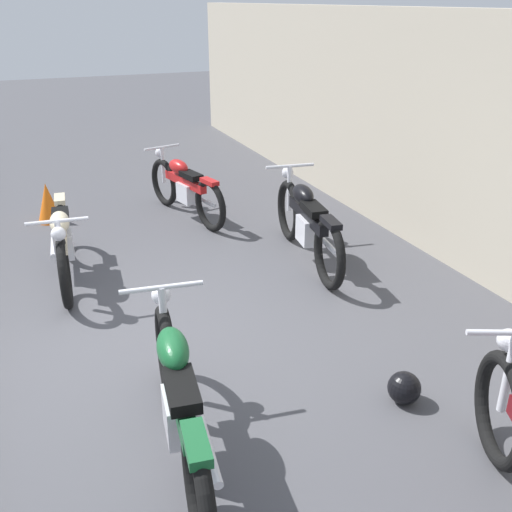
{
  "coord_description": "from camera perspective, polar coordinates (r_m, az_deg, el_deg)",
  "views": [
    {
      "loc": [
        4.51,
        -0.74,
        2.84
      ],
      "look_at": [
        -0.23,
        1.21,
        0.55
      ],
      "focal_mm": 40.68,
      "sensor_mm": 36.0,
      "label": 1
    }
  ],
  "objects": [
    {
      "name": "traffic_cone",
      "position": [
        8.46,
        -19.78,
        4.95
      ],
      "size": [
        0.32,
        0.32,
        0.55
      ],
      "primitive_type": "cone",
      "color": "orange",
      "rests_on": "ground_plane"
    },
    {
      "name": "motorcycle_green",
      "position": [
        3.88,
        -7.56,
        -13.88
      ],
      "size": [
        2.14,
        0.6,
        0.96
      ],
      "rotation": [
        0.0,
        0.0,
        3.02
      ],
      "color": "black",
      "rests_on": "ground_plane"
    },
    {
      "name": "helmet",
      "position": [
        4.66,
        14.37,
        -12.45
      ],
      "size": [
        0.25,
        0.25,
        0.25
      ],
      "primitive_type": "sphere",
      "color": "black",
      "rests_on": "ground_plane"
    },
    {
      "name": "motorcycle_black",
      "position": [
        6.71,
        5.04,
        3.29
      ],
      "size": [
        2.17,
        0.61,
        0.98
      ],
      "rotation": [
        0.0,
        0.0,
        3.0
      ],
      "color": "black",
      "rests_on": "ground_plane"
    },
    {
      "name": "motorcycle_red",
      "position": [
        8.17,
        -6.99,
        6.71
      ],
      "size": [
        1.95,
        0.7,
        0.89
      ],
      "rotation": [
        0.0,
        0.0,
        3.38
      ],
      "color": "black",
      "rests_on": "ground_plane"
    },
    {
      "name": "ground_plane",
      "position": [
        5.38,
        -11.14,
        -8.3
      ],
      "size": [
        40.0,
        40.0,
        0.0
      ],
      "primitive_type": "plane",
      "color": "#47474C"
    },
    {
      "name": "building_wall",
      "position": [
        6.56,
        22.44,
        9.34
      ],
      "size": [
        18.0,
        0.3,
        2.75
      ],
      "primitive_type": "cube",
      "color": "#B2A893",
      "rests_on": "ground_plane"
    },
    {
      "name": "motorcycle_cream",
      "position": [
        6.57,
        -18.46,
        1.41
      ],
      "size": [
        2.06,
        0.58,
        0.93
      ],
      "rotation": [
        0.0,
        0.0,
        -0.09
      ],
      "color": "black",
      "rests_on": "ground_plane"
    }
  ]
}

